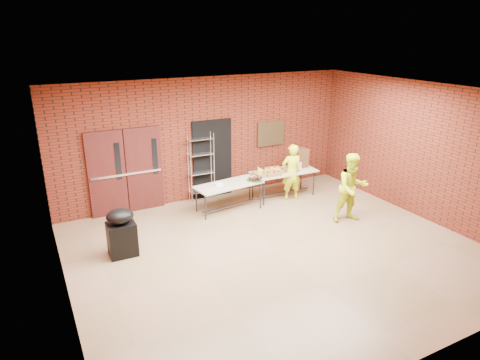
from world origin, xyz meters
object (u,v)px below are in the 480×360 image
table_right (284,173)px  volunteer_man (352,188)px  volunteer_woman (291,172)px  wire_rack (201,167)px  covered_grill (122,232)px  coffee_dispenser (299,158)px  table_left (229,186)px

table_right → volunteer_man: 2.12m
volunteer_woman → volunteer_man: 1.86m
table_right → wire_rack: bearing=160.9°
wire_rack → covered_grill: (-2.56, -2.00, -0.41)m
coffee_dispenser → volunteer_woman: bearing=-143.2°
table_right → covered_grill: 4.77m
table_left → covered_grill: bearing=-167.0°
wire_rack → volunteer_man: bearing=-45.3°
covered_grill → table_left: bearing=21.1°
volunteer_woman → volunteer_man: (0.47, -1.80, 0.07)m
table_right → covered_grill: (-4.61, -1.20, -0.17)m
coffee_dispenser → volunteer_woman: size_ratio=0.34×
table_left → table_right: table_right is taller
table_left → coffee_dispenser: coffee_dispenser is taller
wire_rack → coffee_dispenser: wire_rack is taller
table_left → volunteer_man: volunteer_man is taller
coffee_dispenser → volunteer_woman: 0.67m
table_right → table_left: bearing=-172.9°
coffee_dispenser → table_right: bearing=-166.5°
wire_rack → table_left: (0.33, -0.95, -0.27)m
table_left → volunteer_man: bearing=-46.6°
covered_grill → volunteer_man: 5.24m
covered_grill → volunteer_woman: bearing=12.8°
table_left → volunteer_woman: (1.80, -0.09, 0.11)m
volunteer_woman → wire_rack: bearing=-15.0°
wire_rack → volunteer_woman: 2.37m
wire_rack → coffee_dispenser: (2.64, -0.65, 0.08)m
wire_rack → coffee_dispenser: size_ratio=3.55×
table_left → volunteer_woman: size_ratio=1.17×
table_left → volunteer_man: size_ratio=1.08×
wire_rack → table_right: bearing=-19.1°
table_left → coffee_dispenser: size_ratio=3.47×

